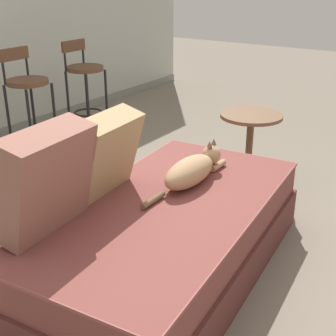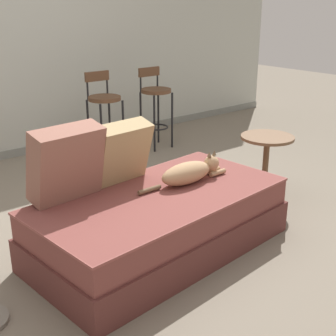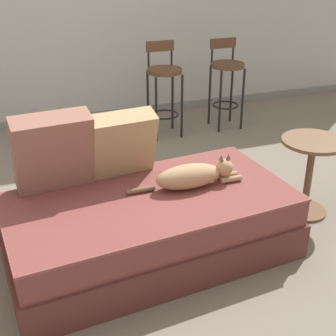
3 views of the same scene
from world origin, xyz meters
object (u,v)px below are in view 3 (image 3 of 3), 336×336
object	(u,v)px
couch	(151,225)
bar_stool_near_window	(164,82)
throw_pillow_corner	(53,151)
bar_stool_by_doorway	(226,75)
cat	(193,176)
side_table	(310,166)
throw_pillow_middle	(122,143)

from	to	relation	value
couch	bar_stool_near_window	size ratio (longest dim) A/B	1.97
throw_pillow_corner	bar_stool_by_doorway	size ratio (longest dim) A/B	0.54
couch	cat	world-z (taller)	cat
couch	bar_stool_by_doorway	bearing A→B (deg)	53.01
throw_pillow_corner	side_table	xyz separation A→B (m)	(1.73, -0.20, -0.29)
couch	bar_stool_by_doorway	size ratio (longest dim) A/B	2.00
throw_pillow_corner	cat	world-z (taller)	throw_pillow_corner
cat	bar_stool_near_window	bearing A→B (deg)	75.91
couch	bar_stool_near_window	distance (m)	2.09
throw_pillow_corner	bar_stool_near_window	distance (m)	2.06
throw_pillow_middle	bar_stool_by_doorway	world-z (taller)	bar_stool_by_doorway
throw_pillow_corner	bar_stool_near_window	xyz separation A→B (m)	(1.27, 1.62, -0.11)
throw_pillow_corner	throw_pillow_middle	bearing A→B (deg)	5.13
bar_stool_by_doorway	bar_stool_near_window	bearing A→B (deg)	-180.00
bar_stool_near_window	bar_stool_by_doorway	distance (m)	0.68
throw_pillow_middle	bar_stool_by_doorway	xyz separation A→B (m)	(1.52, 1.58, -0.08)
throw_pillow_middle	bar_stool_near_window	xyz separation A→B (m)	(0.84, 1.58, -0.09)
couch	bar_stool_by_doorway	world-z (taller)	bar_stool_by_doorway
throw_pillow_middle	cat	bearing A→B (deg)	-40.34
throw_pillow_middle	throw_pillow_corner	bearing A→B (deg)	-174.87
throw_pillow_middle	side_table	xyz separation A→B (m)	(1.29, -0.23, -0.27)
cat	bar_stool_near_window	xyz separation A→B (m)	(0.47, 1.89, 0.06)
couch	throw_pillow_middle	bearing A→B (deg)	102.26
throw_pillow_middle	bar_stool_near_window	world-z (taller)	bar_stool_near_window
cat	bar_stool_by_doorway	size ratio (longest dim) A/B	0.81
couch	throw_pillow_middle	distance (m)	0.55
couch	throw_pillow_corner	xyz separation A→B (m)	(-0.51, 0.30, 0.45)
bar_stool_near_window	bar_stool_by_doorway	bearing A→B (deg)	0.00
throw_pillow_middle	side_table	world-z (taller)	throw_pillow_middle
cat	side_table	distance (m)	0.94
cat	bar_stool_near_window	world-z (taller)	bar_stool_near_window
couch	side_table	world-z (taller)	side_table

